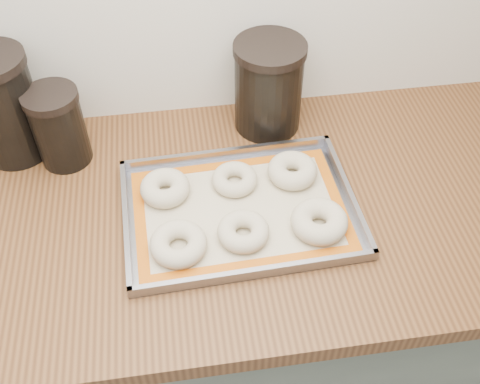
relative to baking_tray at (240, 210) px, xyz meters
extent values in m
cube|color=#5E6A5D|center=(-0.20, 0.02, -0.48)|extent=(3.00, 0.65, 0.86)
cube|color=brown|center=(-0.20, 0.02, -0.03)|extent=(3.06, 0.68, 0.04)
cube|color=gray|center=(0.00, 0.00, 0.00)|extent=(0.47, 0.35, 0.00)
cube|color=gray|center=(-0.01, 0.16, 0.01)|extent=(0.46, 0.03, 0.02)
cube|color=gray|center=(0.01, -0.16, 0.01)|extent=(0.46, 0.03, 0.02)
cube|color=gray|center=(-0.22, -0.01, 0.01)|extent=(0.02, 0.33, 0.02)
cube|color=gray|center=(0.22, 0.01, 0.01)|extent=(0.02, 0.33, 0.02)
cube|color=#C6B793|center=(0.00, 0.00, 0.00)|extent=(0.43, 0.31, 0.00)
cube|color=#C2590C|center=(0.00, 0.13, 0.00)|extent=(0.42, 0.04, 0.00)
cube|color=#C2590C|center=(0.00, -0.13, 0.00)|extent=(0.42, 0.04, 0.00)
cube|color=#C2590C|center=(-0.20, -0.01, 0.00)|extent=(0.03, 0.25, 0.00)
cube|color=#C2590C|center=(0.20, 0.01, 0.00)|extent=(0.03, 0.25, 0.00)
torus|color=beige|center=(-0.13, -0.08, 0.02)|extent=(0.12, 0.12, 0.04)
torus|color=beige|center=(0.00, -0.07, 0.02)|extent=(0.13, 0.13, 0.04)
torus|color=beige|center=(0.14, -0.07, 0.02)|extent=(0.14, 0.14, 0.04)
torus|color=beige|center=(-0.14, 0.07, 0.02)|extent=(0.11, 0.11, 0.04)
torus|color=beige|center=(0.00, 0.07, 0.01)|extent=(0.11, 0.11, 0.03)
torus|color=beige|center=(0.12, 0.08, 0.02)|extent=(0.12, 0.12, 0.04)
cylinder|color=black|center=(-0.46, 0.26, 0.10)|extent=(0.14, 0.14, 0.22)
cylinder|color=black|center=(-0.35, 0.21, 0.07)|extent=(0.11, 0.11, 0.16)
cylinder|color=black|center=(-0.35, 0.21, 0.16)|extent=(0.11, 0.11, 0.02)
cylinder|color=black|center=(0.10, 0.26, 0.09)|extent=(0.15, 0.15, 0.19)
cylinder|color=black|center=(0.10, 0.26, 0.20)|extent=(0.16, 0.16, 0.02)
camera|label=1|loc=(-0.11, -0.73, 0.85)|focal=42.00mm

